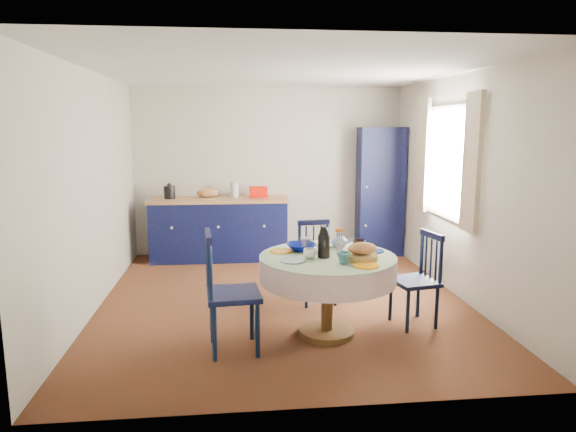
# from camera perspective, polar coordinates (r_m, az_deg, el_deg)

# --- Properties ---
(floor) EXTENTS (4.50, 4.50, 0.00)m
(floor) POSITION_cam_1_polar(r_m,az_deg,el_deg) (5.83, -0.52, -9.30)
(floor) COLOR black
(floor) RESTS_ON ground
(ceiling) EXTENTS (4.50, 4.50, 0.00)m
(ceiling) POSITION_cam_1_polar(r_m,az_deg,el_deg) (5.53, -0.56, 15.95)
(ceiling) COLOR white
(ceiling) RESTS_ON wall_back
(wall_back) EXTENTS (4.00, 0.02, 2.50)m
(wall_back) POSITION_cam_1_polar(r_m,az_deg,el_deg) (7.77, -2.15, 5.00)
(wall_back) COLOR beige
(wall_back) RESTS_ON floor
(wall_left) EXTENTS (0.02, 4.50, 2.50)m
(wall_left) POSITION_cam_1_polar(r_m,az_deg,el_deg) (5.71, -20.96, 2.54)
(wall_left) COLOR beige
(wall_left) RESTS_ON floor
(wall_right) EXTENTS (0.02, 4.50, 2.50)m
(wall_right) POSITION_cam_1_polar(r_m,az_deg,el_deg) (6.07, 18.64, 3.08)
(wall_right) COLOR beige
(wall_right) RESTS_ON floor
(window) EXTENTS (0.10, 1.74, 1.45)m
(window) POSITION_cam_1_polar(r_m,az_deg,el_deg) (6.30, 17.25, 5.90)
(window) COLOR white
(window) RESTS_ON wall_right
(kitchen_counter) EXTENTS (2.01, 0.65, 1.13)m
(kitchen_counter) POSITION_cam_1_polar(r_m,az_deg,el_deg) (7.52, -7.65, -1.31)
(kitchen_counter) COLOR black
(kitchen_counter) RESTS_ON floor
(pantry_cabinet) EXTENTS (0.70, 0.52, 1.90)m
(pantry_cabinet) POSITION_cam_1_polar(r_m,az_deg,el_deg) (7.85, 10.19, 2.72)
(pantry_cabinet) COLOR black
(pantry_cabinet) RESTS_ON floor
(dining_table) EXTENTS (1.25, 1.25, 1.04)m
(dining_table) POSITION_cam_1_polar(r_m,az_deg,el_deg) (4.74, 4.50, -5.85)
(dining_table) COLOR brown
(dining_table) RESTS_ON floor
(chair_left) EXTENTS (0.49, 0.51, 1.05)m
(chair_left) POSITION_cam_1_polar(r_m,az_deg,el_deg) (4.45, -6.67, -8.30)
(chair_left) COLOR black
(chair_left) RESTS_ON floor
(chair_far) EXTENTS (0.44, 0.42, 0.89)m
(chair_far) POSITION_cam_1_polar(r_m,az_deg,el_deg) (5.67, 3.18, -5.06)
(chair_far) COLOR black
(chair_far) RESTS_ON floor
(chair_right) EXTENTS (0.46, 0.48, 0.92)m
(chair_right) POSITION_cam_1_polar(r_m,az_deg,el_deg) (5.17, 14.23, -6.75)
(chair_right) COLOR black
(chair_right) RESTS_ON floor
(mug_a) EXTENTS (0.11, 0.11, 0.09)m
(mug_a) POSITION_cam_1_polar(r_m,az_deg,el_deg) (4.59, 2.42, -4.20)
(mug_a) COLOR silver
(mug_a) RESTS_ON dining_table
(mug_b) EXTENTS (0.11, 0.11, 0.10)m
(mug_b) POSITION_cam_1_polar(r_m,az_deg,el_deg) (4.44, 6.20, -4.65)
(mug_b) COLOR #2F656C
(mug_b) RESTS_ON dining_table
(mug_c) EXTENTS (0.12, 0.12, 0.10)m
(mug_c) POSITION_cam_1_polar(r_m,az_deg,el_deg) (4.95, 7.94, -3.18)
(mug_c) COLOR black
(mug_c) RESTS_ON dining_table
(mug_d) EXTENTS (0.11, 0.11, 0.10)m
(mug_d) POSITION_cam_1_polar(r_m,az_deg,el_deg) (4.97, 1.96, -3.01)
(mug_d) COLOR silver
(mug_d) RESTS_ON dining_table
(cobalt_bowl) EXTENTS (0.28, 0.28, 0.07)m
(cobalt_bowl) POSITION_cam_1_polar(r_m,az_deg,el_deg) (4.88, 1.47, -3.45)
(cobalt_bowl) COLOR #030C6C
(cobalt_bowl) RESTS_ON dining_table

